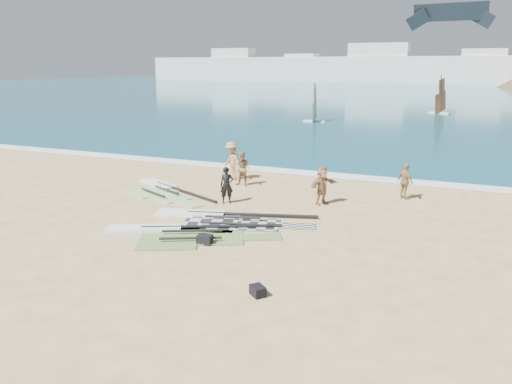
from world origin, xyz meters
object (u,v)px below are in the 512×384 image
at_px(rig_green, 163,190).
at_px(rig_orange, 178,233).
at_px(gear_bag_far, 258,291).
at_px(beachgoer_back, 405,181).
at_px(beachgoer_right, 322,185).
at_px(gear_bag_near, 205,240).
at_px(rig_grey, 220,219).
at_px(person_wetsuit, 227,185).
at_px(beachgoer_mid, 232,161).
at_px(beachgoer_left, 242,169).

bearing_deg(rig_green, rig_orange, -26.87).
distance_m(rig_orange, gear_bag_far, 5.39).
relative_size(rig_orange, beachgoer_back, 3.91).
bearing_deg(beachgoer_right, gear_bag_near, -170.96).
distance_m(rig_orange, beachgoer_right, 6.70).
distance_m(rig_grey, rig_orange, 2.12).
distance_m(rig_green, person_wetsuit, 3.75).
distance_m(gear_bag_far, beachgoer_back, 11.31).
bearing_deg(beachgoer_back, beachgoer_mid, 41.14).
distance_m(person_wetsuit, beachgoer_right, 3.97).
distance_m(rig_orange, beachgoer_back, 10.24).
distance_m(rig_orange, person_wetsuit, 4.33).
relative_size(rig_orange, person_wetsuit, 3.98).
distance_m(rig_grey, beachgoer_right, 4.71).
bearing_deg(person_wetsuit, gear_bag_near, -102.54).
bearing_deg(beachgoer_right, person_wetsuit, 139.51).
xyz_separation_m(beachgoer_left, beachgoer_right, (4.39, -1.62, -0.02)).
height_order(rig_green, gear_bag_far, gear_bag_far).
height_order(rig_grey, person_wetsuit, person_wetsuit).
distance_m(rig_grey, gear_bag_far, 6.46).
relative_size(rig_grey, beachgoer_mid, 3.28).
xyz_separation_m(rig_green, beachgoer_mid, (1.91, 3.35, 0.92)).
bearing_deg(beachgoer_left, person_wetsuit, -71.10).
xyz_separation_m(rig_grey, beachgoer_back, (5.96, 5.82, 0.73)).
height_order(rig_orange, beachgoer_right, beachgoer_right).
bearing_deg(beachgoer_back, beachgoer_left, 48.18).
relative_size(gear_bag_near, beachgoer_mid, 0.24).
distance_m(gear_bag_near, beachgoer_left, 8.11).
bearing_deg(gear_bag_near, gear_bag_far, -42.12).
bearing_deg(beachgoer_right, rig_green, 124.33).
relative_size(rig_grey, gear_bag_near, 13.40).
relative_size(gear_bag_far, beachgoer_back, 0.27).
bearing_deg(gear_bag_far, rig_green, 135.22).
distance_m(rig_green, beachgoer_right, 7.40).
xyz_separation_m(gear_bag_near, person_wetsuit, (-1.54, 4.72, 0.62)).
distance_m(rig_grey, beachgoer_back, 8.36).
xyz_separation_m(rig_green, gear_bag_far, (8.20, -8.14, 0.08)).
bearing_deg(beachgoer_left, gear_bag_near, -67.78).
height_order(rig_green, gear_bag_near, gear_bag_near).
bearing_deg(beachgoer_back, gear_bag_near, 101.77).
bearing_deg(beachgoer_left, gear_bag_far, -57.16).
relative_size(rig_orange, beachgoer_left, 3.69).
relative_size(rig_grey, rig_orange, 1.04).
relative_size(rig_grey, beachgoer_left, 3.82).
xyz_separation_m(gear_bag_near, beachgoer_mid, (-3.26, 8.74, 0.82)).
xyz_separation_m(rig_orange, person_wetsuit, (-0.25, 4.26, 0.72)).
height_order(rig_orange, beachgoer_left, beachgoer_left).
height_order(rig_grey, gear_bag_near, gear_bag_near).
xyz_separation_m(rig_grey, rig_orange, (-0.57, -2.04, -0.00)).
height_order(rig_green, beachgoer_right, beachgoer_right).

